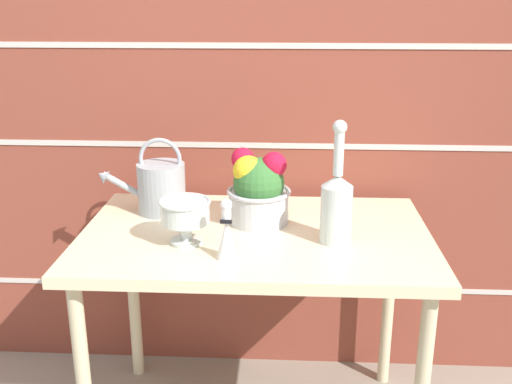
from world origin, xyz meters
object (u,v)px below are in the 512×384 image
at_px(crystal_pedestal_bowl, 185,214).
at_px(glass_decanter, 336,203).
at_px(watering_can, 160,186).
at_px(flower_planter, 258,189).
at_px(figurine_vase, 227,235).

relative_size(crystal_pedestal_bowl, glass_decanter, 0.41).
xyz_separation_m(watering_can, flower_planter, (0.34, -0.08, 0.02)).
relative_size(flower_planter, figurine_vase, 1.37).
height_order(flower_planter, figurine_vase, flower_planter).
height_order(watering_can, crystal_pedestal_bowl, watering_can).
bearing_deg(glass_decanter, figurine_vase, -156.33).
relative_size(watering_can, crystal_pedestal_bowl, 1.97).
bearing_deg(watering_can, crystal_pedestal_bowl, -63.89).
distance_m(watering_can, crystal_pedestal_bowl, 0.30).
relative_size(crystal_pedestal_bowl, flower_planter, 0.63).
bearing_deg(watering_can, flower_planter, -13.22).
height_order(glass_decanter, figurine_vase, glass_decanter).
relative_size(flower_planter, glass_decanter, 0.65).
distance_m(flower_planter, glass_decanter, 0.28).
xyz_separation_m(watering_can, glass_decanter, (0.58, -0.23, 0.03)).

